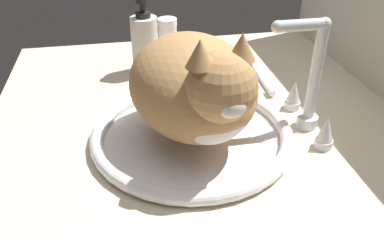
{
  "coord_description": "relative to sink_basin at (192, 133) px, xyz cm",
  "views": [
    {
      "loc": [
        59.42,
        -13.38,
        44.48
      ],
      "look_at": [
        1.02,
        -2.37,
        7.0
      ],
      "focal_mm": 36.78,
      "sensor_mm": 36.0,
      "label": 1
    }
  ],
  "objects": [
    {
      "name": "toothbrush",
      "position": [
        -21.0,
        20.39,
        -0.48
      ],
      "size": [
        19.35,
        1.89,
        1.7
      ],
      "color": "silver",
      "rests_on": "countertop"
    },
    {
      "name": "sink_basin",
      "position": [
        0.0,
        0.0,
        0.0
      ],
      "size": [
        36.75,
        36.75,
        2.49
      ],
      "color": "white",
      "rests_on": "countertop"
    },
    {
      "name": "faucet",
      "position": [
        -0.0,
        21.62,
        7.25
      ],
      "size": [
        17.12,
        11.32,
        21.38
      ],
      "color": "silver",
      "rests_on": "countertop"
    },
    {
      "name": "cat",
      "position": [
        1.69,
        0.35,
        10.32
      ],
      "size": [
        35.52,
        25.75,
        20.77
      ],
      "color": "tan",
      "rests_on": "sink_basin"
    },
    {
      "name": "countertop",
      "position": [
        -1.02,
        2.37,
        -2.59
      ],
      "size": [
        100.85,
        81.5,
        3.0
      ],
      "primitive_type": "cube",
      "color": "beige",
      "rests_on": "ground"
    },
    {
      "name": "pill_bottle",
      "position": [
        -42.72,
        1.37,
        3.06
      ],
      "size": [
        5.18,
        5.18,
        8.94
      ],
      "color": "white",
      "rests_on": "countertop"
    },
    {
      "name": "soap_pump_bottle",
      "position": [
        -30.62,
        -5.6,
        6.06
      ],
      "size": [
        6.32,
        6.32,
        17.97
      ],
      "color": "silver",
      "rests_on": "countertop"
    },
    {
      "name": "metal_jar",
      "position": [
        -27.21,
        7.3,
        2.63
      ],
      "size": [
        5.95,
        5.95,
        7.4
      ],
      "color": "#B2B5BA",
      "rests_on": "countertop"
    }
  ]
}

